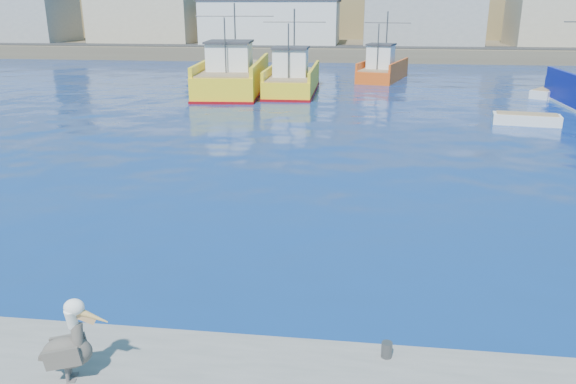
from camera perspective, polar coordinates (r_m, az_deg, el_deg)
The scene contains 8 objects.
ground at distance 14.12m, azimuth -3.11°, elevation -9.33°, with size 260.00×260.00×0.00m, color navy.
dock_bollards at distance 10.81m, azimuth -3.25°, elevation -14.79°, with size 36.20×0.20×0.30m.
trawler_yellow_a at distance 46.26m, azimuth -5.56°, elevation 11.64°, with size 6.32×14.17×6.84m.
trawler_yellow_b at distance 45.34m, azimuth 0.45°, elevation 11.36°, with size 4.99×10.57×6.42m.
boat_orange at distance 53.67m, azimuth 9.56°, elevation 12.24°, with size 5.09×8.77×6.07m.
skiff_mid at distance 35.59m, azimuth 23.05°, elevation 6.74°, with size 3.84×1.85×0.80m.
skiff_far at distance 47.40m, azimuth 24.82°, elevation 9.10°, with size 3.27×3.85×0.82m.
pelican at distance 10.42m, azimuth -21.34°, elevation -14.33°, with size 1.22×0.67×1.51m.
Camera 1 is at (2.33, -12.28, 6.56)m, focal length 35.00 mm.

